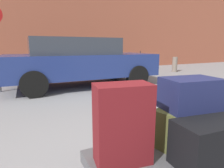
# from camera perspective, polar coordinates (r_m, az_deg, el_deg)

# --- Properties ---
(building_facade_side) EXTENTS (12.00, 1.00, 9.61)m
(building_facade_side) POSITION_cam_1_polar(r_m,az_deg,el_deg) (18.73, 30.43, 20.88)
(building_facade_side) COLOR brown
(building_facade_side) RESTS_ON ground_plane
(luggage_cart) EXTENTS (1.40, 0.76, 0.34)m
(luggage_cart) POSITION_cam_1_polar(r_m,az_deg,el_deg) (1.74, 19.17, -20.88)
(luggage_cart) COLOR #4C4C51
(luggage_cart) RESTS_ON ground_plane
(duffel_bag_olive_stacked_top) EXTENTS (0.59, 0.45, 0.32)m
(duffel_bag_olive_stacked_top) POSITION_cam_1_polar(r_m,az_deg,el_deg) (1.77, 21.82, -11.97)
(duffel_bag_olive_stacked_top) COLOR #4C5128
(duffel_bag_olive_stacked_top) RESTS_ON luggage_cart
(suitcase_maroon_rear_left) EXTENTS (0.43, 0.29, 0.59)m
(suitcase_maroon_rear_left) POSITION_cam_1_polar(r_m,az_deg,el_deg) (1.38, 3.24, -11.97)
(suitcase_maroon_rear_left) COLOR maroon
(suitcase_maroon_rear_left) RESTS_ON luggage_cart
(duffel_bag_black_center) EXTENTS (0.69, 0.33, 0.33)m
(duffel_bag_black_center) POSITION_cam_1_polar(r_m,az_deg,el_deg) (1.63, 29.18, -14.71)
(duffel_bag_black_center) COLOR black
(duffel_bag_black_center) RESTS_ON luggage_cart
(duffel_bag_navy_topmost_pile) EXTENTS (0.49, 0.36, 0.26)m
(duffel_bag_navy_topmost_pile) POSITION_cam_1_polar(r_m,az_deg,el_deg) (1.69, 22.54, -2.73)
(duffel_bag_navy_topmost_pile) COLOR #191E47
(duffel_bag_navy_topmost_pile) RESTS_ON duffel_bag_olive_stacked_top
(parked_car) EXTENTS (4.35, 2.02, 1.42)m
(parked_car) POSITION_cam_1_polar(r_m,az_deg,el_deg) (5.76, -9.55, 6.87)
(parked_car) COLOR navy
(parked_car) RESTS_ON ground_plane
(bicycle_leaning) EXTENTS (1.74, 0.41, 0.96)m
(bicycle_leaning) POSITION_cam_1_polar(r_m,az_deg,el_deg) (9.67, 6.01, 6.33)
(bicycle_leaning) COLOR black
(bicycle_leaning) RESTS_ON ground_plane
(bollard_kerb_near) EXTENTS (0.23, 0.23, 0.71)m
(bollard_kerb_near) POSITION_cam_1_polar(r_m,az_deg,el_deg) (7.71, 2.46, 5.03)
(bollard_kerb_near) COLOR #72665B
(bollard_kerb_near) RESTS_ON ground_plane
(bollard_kerb_mid) EXTENTS (0.23, 0.23, 0.71)m
(bollard_kerb_mid) POSITION_cam_1_polar(r_m,az_deg,el_deg) (8.50, 11.02, 5.40)
(bollard_kerb_mid) COLOR #72665B
(bollard_kerb_mid) RESTS_ON ground_plane
(bollard_kerb_far) EXTENTS (0.23, 0.23, 0.71)m
(bollard_kerb_far) POSITION_cam_1_polar(r_m,az_deg,el_deg) (9.50, 18.40, 5.62)
(bollard_kerb_far) COLOR #72665B
(bollard_kerb_far) RESTS_ON ground_plane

